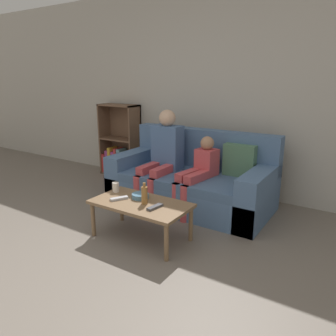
{
  "coord_description": "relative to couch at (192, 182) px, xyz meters",
  "views": [
    {
      "loc": [
        1.77,
        -1.08,
        1.49
      ],
      "look_at": [
        0.02,
        1.65,
        0.58
      ],
      "focal_mm": 35.0,
      "sensor_mm": 36.0,
      "label": 1
    }
  ],
  "objects": [
    {
      "name": "wall_back",
      "position": [
        -0.01,
        0.65,
        1.02
      ],
      "size": [
        12.0,
        0.06,
        2.6
      ],
      "color": "#B7B2A8",
      "rests_on": "ground_plane"
    },
    {
      "name": "snack_bowl",
      "position": [
        -0.05,
        -0.94,
        0.11
      ],
      "size": [
        0.16,
        0.16,
        0.05
      ],
      "color": "teal",
      "rests_on": "coffee_table"
    },
    {
      "name": "person_adult",
      "position": [
        -0.35,
        -0.09,
        0.35
      ],
      "size": [
        0.36,
        0.62,
        1.11
      ],
      "rotation": [
        0.0,
        0.0,
        -0.01
      ],
      "color": "#C6474C",
      "rests_on": "ground_plane"
    },
    {
      "name": "tv_remote_1",
      "position": [
        -0.2,
        -1.08,
        0.09
      ],
      "size": [
        0.13,
        0.17,
        0.02
      ],
      "rotation": [
        0.0,
        0.0,
        -0.52
      ],
      "color": "#B7B7BC",
      "rests_on": "coffee_table"
    },
    {
      "name": "person_child",
      "position": [
        0.16,
        -0.16,
        0.19
      ],
      "size": [
        0.3,
        0.65,
        0.84
      ],
      "rotation": [
        0.0,
        0.0,
        -0.15
      ],
      "color": "#C6474C",
      "rests_on": "ground_plane"
    },
    {
      "name": "bookshelf",
      "position": [
        -1.56,
        0.5,
        0.15
      ],
      "size": [
        0.62,
        0.28,
        1.08
      ],
      "color": "brown",
      "rests_on": "ground_plane"
    },
    {
      "name": "bottle",
      "position": [
        0.07,
        -1.03,
        0.17
      ],
      "size": [
        0.06,
        0.06,
        0.2
      ],
      "color": "olive",
      "rests_on": "coffee_table"
    },
    {
      "name": "couch",
      "position": [
        0.0,
        0.0,
        0.0
      ],
      "size": [
        1.87,
        0.9,
        0.86
      ],
      "color": "#4C6B93",
      "rests_on": "ground_plane"
    },
    {
      "name": "ground_plane",
      "position": [
        -0.01,
        -2.18,
        -0.28
      ],
      "size": [
        22.0,
        22.0,
        0.0
      ],
      "primitive_type": "plane",
      "color": "#70665B"
    },
    {
      "name": "coffee_table",
      "position": [
        0.01,
        -1.02,
        0.04
      ],
      "size": [
        0.92,
        0.5,
        0.36
      ],
      "color": "brown",
      "rests_on": "ground_plane"
    },
    {
      "name": "cup_near",
      "position": [
        -0.37,
        -0.93,
        0.13
      ],
      "size": [
        0.07,
        0.07,
        0.1
      ],
      "color": "silver",
      "rests_on": "coffee_table"
    },
    {
      "name": "tv_remote_0",
      "position": [
        0.21,
        -1.06,
        0.09
      ],
      "size": [
        0.07,
        0.18,
        0.02
      ],
      "rotation": [
        0.0,
        0.0,
        -0.15
      ],
      "color": "#47474C",
      "rests_on": "coffee_table"
    }
  ]
}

